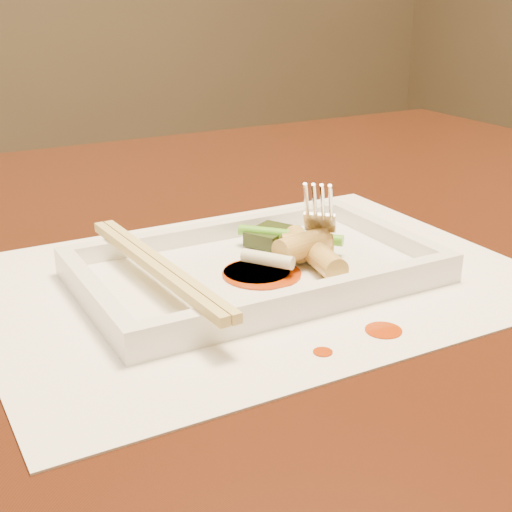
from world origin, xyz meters
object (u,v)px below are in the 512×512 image
table (133,373)px  fork (324,156)px  placemat (256,279)px  plate_base (256,273)px  chopstick_a (152,267)px

table → fork: bearing=-23.5°
placemat → fork: fork is taller
plate_base → fork: size_ratio=1.86×
placemat → plate_base: (0.00, 0.00, 0.00)m
chopstick_a → fork: fork is taller
placemat → chopstick_a: size_ratio=1.97×
placemat → fork: 0.11m
placemat → fork: size_ratio=2.86×
table → plate_base: 0.15m
placemat → chopstick_a: bearing=180.0°
table → fork: fork is taller
plate_base → fork: (0.07, 0.02, 0.08)m
placemat → table: bearing=132.8°
table → chopstick_a: (-0.01, -0.08, 0.13)m
chopstick_a → fork: (0.15, 0.02, 0.06)m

